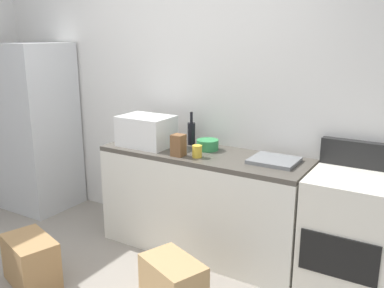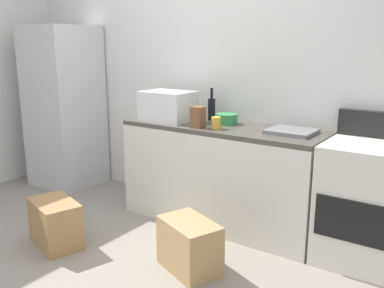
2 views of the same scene
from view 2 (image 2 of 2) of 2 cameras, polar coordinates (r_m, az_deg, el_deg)
name	(u,v)px [view 2 (image 2 of 2)]	position (r m, az deg, el deg)	size (l,w,h in m)	color
ground_plane	(101,268)	(3.26, -12.30, -16.14)	(6.00, 6.00, 0.00)	gray
wall_back	(215,75)	(4.05, 3.13, 9.31)	(5.00, 0.10, 2.60)	silver
kitchen_counter	(222,175)	(3.76, 4.05, -4.24)	(1.80, 0.60, 0.90)	silver
refrigerator	(65,107)	(4.97, -16.98, 4.81)	(0.68, 0.66, 1.79)	silver
stove_oven	(365,202)	(3.35, 22.48, -7.29)	(0.60, 0.61, 1.10)	silver
microwave	(168,106)	(3.89, -3.31, 5.21)	(0.46, 0.34, 0.27)	white
sink_basin	(292,131)	(3.42, 13.41, 1.69)	(0.36, 0.32, 0.03)	slate
wine_bottle	(212,108)	(3.90, 2.68, 4.87)	(0.07, 0.07, 0.30)	black
coffee_mug	(216,123)	(3.51, 3.29, 2.89)	(0.08, 0.08, 0.10)	gold
knife_block	(198,117)	(3.55, 0.82, 3.69)	(0.10, 0.10, 0.18)	brown
mixing_bowl	(227,119)	(3.73, 4.77, 3.44)	(0.19, 0.19, 0.09)	#338C4C
cardboard_box_large	(189,246)	(3.08, -0.36, -13.70)	(0.45, 0.29, 0.37)	tan
cardboard_box_medium	(55,223)	(3.60, -18.11, -10.22)	(0.47, 0.29, 0.37)	#A37A4C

